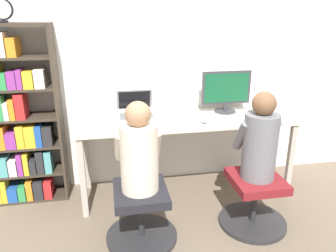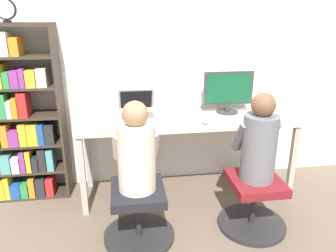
# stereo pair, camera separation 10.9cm
# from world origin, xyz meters

# --- Properties ---
(ground_plane) EXTENTS (14.00, 14.00, 0.00)m
(ground_plane) POSITION_xyz_m (0.00, 0.00, 0.00)
(ground_plane) COLOR brown
(wall_back) EXTENTS (10.00, 0.05, 2.60)m
(wall_back) POSITION_xyz_m (0.00, 0.65, 1.30)
(wall_back) COLOR silver
(wall_back) RESTS_ON ground_plane
(desk) EXTENTS (2.01, 0.59, 0.77)m
(desk) POSITION_xyz_m (0.00, 0.29, 0.69)
(desk) COLOR beige
(desk) RESTS_ON ground_plane
(desktop_monitor) EXTENTS (0.49, 0.21, 0.41)m
(desktop_monitor) POSITION_xyz_m (0.43, 0.44, 0.98)
(desktop_monitor) COLOR #333338
(desktop_monitor) RESTS_ON desk
(laptop) EXTENTS (0.35, 0.37, 0.24)m
(laptop) POSITION_xyz_m (-0.46, 0.46, 0.82)
(laptop) COLOR gray
(laptop) RESTS_ON desk
(keyboard) EXTENTS (0.44, 0.14, 0.03)m
(keyboard) POSITION_xyz_m (0.42, 0.18, 0.78)
(keyboard) COLOR silver
(keyboard) RESTS_ON desk
(computer_mouse_by_keyboard) EXTENTS (0.06, 0.11, 0.04)m
(computer_mouse_by_keyboard) POSITION_xyz_m (0.13, 0.15, 0.79)
(computer_mouse_by_keyboard) COLOR #99999E
(computer_mouse_by_keyboard) RESTS_ON desk
(office_chair_left) EXTENTS (0.57, 0.57, 0.45)m
(office_chair_left) POSITION_xyz_m (0.44, -0.34, 0.22)
(office_chair_left) COLOR #262628
(office_chair_left) RESTS_ON ground_plane
(office_chair_right) EXTENTS (0.57, 0.57, 0.45)m
(office_chair_right) POSITION_xyz_m (-0.51, -0.35, 0.22)
(office_chair_right) COLOR #262628
(office_chair_right) RESTS_ON ground_plane
(person_at_monitor) EXTENTS (0.33, 0.32, 0.71)m
(person_at_monitor) POSITION_xyz_m (0.44, -0.33, 0.77)
(person_at_monitor) COLOR slate
(person_at_monitor) RESTS_ON office_chair_left
(person_at_laptop) EXTENTS (0.34, 0.32, 0.69)m
(person_at_laptop) POSITION_xyz_m (-0.51, -0.35, 0.75)
(person_at_laptop) COLOR beige
(person_at_laptop) RESTS_ON office_chair_right
(bookshelf) EXTENTS (0.71, 0.28, 1.63)m
(bookshelf) POSITION_xyz_m (-1.54, 0.44, 0.77)
(bookshelf) COLOR #382D23
(bookshelf) RESTS_ON ground_plane
(desk_clock) EXTENTS (0.17, 0.03, 0.19)m
(desk_clock) POSITION_xyz_m (-1.49, 0.39, 1.73)
(desk_clock) COLOR black
(desk_clock) RESTS_ON bookshelf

